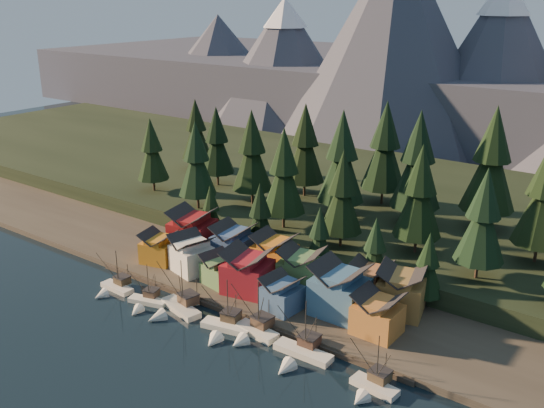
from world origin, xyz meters
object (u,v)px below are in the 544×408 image
Objects in this scene: boat_3 at (224,322)px; house_back_1 at (233,243)px; boat_6 at (372,380)px; house_front_0 at (159,246)px; house_front_1 at (192,253)px; boat_4 at (253,325)px; boat_2 at (175,302)px; boat_0 at (113,283)px; boat_1 at (145,297)px; house_back_0 at (193,229)px; boat_5 at (299,348)px.

house_back_1 is (-17.10, 23.85, 4.47)m from boat_3.
boat_6 reaches higher than house_front_0.
boat_4 is at bearing -9.57° from house_front_1.
boat_2 reaches higher than boat_6.
boat_0 is at bearing -100.38° from house_front_0.
boat_1 is 0.84× the size of house_back_0.
boat_4 is (5.62, 2.12, 0.35)m from boat_3.
boat_4 is (36.90, 3.44, 0.50)m from boat_0.
house_back_1 reaches higher than boat_5.
house_back_0 is at bearing 175.54° from house_back_1.
house_front_1 is at bearing 134.72° from boat_2.
house_front_0 is (-49.22, 12.61, 3.34)m from boat_5.
boat_6 is 66.99m from house_back_0.
boat_3 is 1.30× the size of house_front_0.
boat_3 is at bearing -18.75° from house_front_1.
boat_1 is at bearing -172.66° from boat_6.
boat_2 reaches higher than house_front_0.
boat_6 is 1.24× the size of house_front_0.
boat_3 is at bearing -11.01° from boat_1.
boat_4 is 0.99× the size of boat_5.
house_back_1 is at bearing 112.62° from boat_2.
house_front_1 is 1.06× the size of house_back_1.
boat_3 is 35.12m from house_front_0.
boat_4 is at bearing -178.81° from boat_6.
boat_1 is at bearing -70.21° from house_front_1.
boat_0 is at bearing 163.46° from boat_1.
boat_4 is at bearing -42.52° from house_back_0.
house_back_1 is (5.06, 9.22, 0.48)m from house_front_1.
boat_1 is 26.11m from house_back_1.
boat_2 is 1.07× the size of house_back_0.
house_back_0 is at bearing 146.51° from house_front_1.
house_front_1 is at bearing -8.76° from house_front_0.
boat_0 is at bearing -178.13° from boat_5.
boat_6 is (45.57, 0.10, -0.10)m from boat_2.
boat_1 is 19.47m from house_front_0.
boat_1 is 53.08m from boat_6.
boat_6 is at bearing -31.37° from house_back_1.
boat_0 is at bearing -173.15° from boat_6.
house_front_0 reaches higher than boat_1.
boat_0 is 25.47m from house_back_0.
boat_6 is (32.35, 0.05, 0.09)m from boat_3.
house_front_1 is at bearing 134.54° from boat_3.
boat_2 reaches higher than house_front_1.
boat_0 is 48.42m from boat_5.
house_back_1 is (14.18, 25.17, 4.61)m from boat_0.
house_front_0 is 0.88× the size of house_front_1.
boat_1 is at bearing 0.99° from boat_0.
house_back_0 is 13.09m from house_back_1.
boat_4 is 1.06× the size of house_back_0.
house_back_0 is at bearing 139.04° from boat_2.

